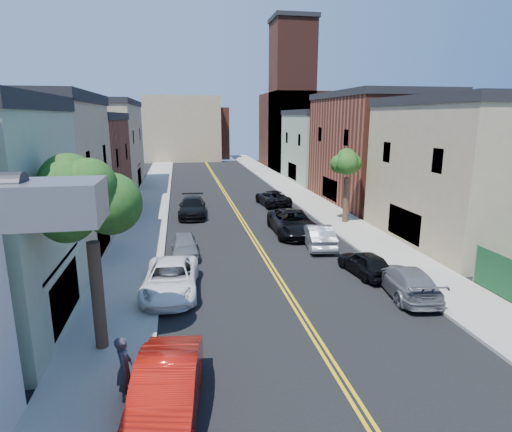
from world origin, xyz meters
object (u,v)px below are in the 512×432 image
white_pickup (171,279)px  pedestrian_left (124,368)px  red_sedan (166,392)px  silver_car_right (318,236)px  grey_car_left (185,245)px  grey_car_right (406,281)px  dark_car_right_far (273,198)px  black_suv_lane (293,222)px  black_car_right (365,263)px  black_car_left (192,207)px

white_pickup → pedestrian_left: size_ratio=2.76×
red_sedan → silver_car_right: (9.30, 14.52, -0.07)m
grey_car_left → grey_car_right: (10.26, -7.74, 0.02)m
dark_car_right_far → black_suv_lane: 10.20m
dark_car_right_far → pedestrian_left: pedestrian_left is taller
black_car_right → dark_car_right_far: bearing=-94.8°
silver_car_right → white_pickup: bearing=39.4°
red_sedan → black_suv_lane: black_suv_lane is taller
red_sedan → dark_car_right_far: red_sedan is taller
black_suv_lane → silver_car_right: bearing=-74.9°
red_sedan → black_car_right: bearing=49.1°
silver_car_right → pedestrian_left: pedestrian_left is taller
dark_car_right_far → pedestrian_left: size_ratio=2.62×
black_car_right → silver_car_right: silver_car_right is taller
white_pickup → pedestrian_left: (-1.20, -7.80, 0.38)m
red_sedan → grey_car_left: bearing=93.8°
silver_car_right → dark_car_right_far: 13.47m
pedestrian_left → grey_car_right: bearing=-66.9°
white_pickup → dark_car_right_far: white_pickup is taller
dark_car_right_far → grey_car_left: bearing=52.4°
red_sedan → black_car_left: size_ratio=0.91×
grey_car_left → black_car_right: 10.68m
white_pickup → black_suv_lane: size_ratio=0.88×
black_suv_lane → black_car_left: bearing=136.6°
black_car_left → dark_car_right_far: 8.39m
silver_car_right → dark_car_right_far: (0.00, 13.47, -0.04)m
red_sedan → pedestrian_left: (-1.20, 0.89, 0.31)m
white_pickup → dark_car_right_far: bearing=68.2°
grey_car_right → pedestrian_left: 13.44m
black_suv_lane → grey_car_left: bearing=-153.8°
black_car_right → dark_car_right_far: (-0.91, 18.67, 0.06)m
black_car_left → grey_car_left: bearing=-91.4°
silver_car_right → dark_car_right_far: size_ratio=0.89×
grey_car_left → grey_car_right: size_ratio=0.82×
black_car_left → black_car_right: size_ratio=1.42×
grey_car_right → black_car_right: size_ratio=1.25×
grey_car_right → pedestrian_left: bearing=32.2°
grey_car_right → dark_car_right_far: size_ratio=0.94×
silver_car_right → pedestrian_left: bearing=59.7°
silver_car_right → dark_car_right_far: silver_car_right is taller
dark_car_right_far → pedestrian_left: (-10.50, -27.10, 0.42)m
pedestrian_left → dark_car_right_far: bearing=-22.9°
white_pickup → grey_car_right: (11.00, -2.18, -0.05)m
red_sedan → silver_car_right: bearing=64.1°
white_pickup → dark_car_right_far: 21.42m
grey_car_left → grey_car_right: grey_car_right is taller
red_sedan → dark_car_right_far: bearing=78.4°
dark_car_right_far → white_pickup: bearing=58.6°
red_sedan → grey_car_left: 14.28m
red_sedan → grey_car_right: size_ratio=1.03×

